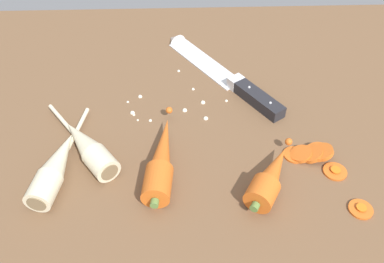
# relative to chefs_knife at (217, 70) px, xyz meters

# --- Properties ---
(ground_plane) EXTENTS (1.20, 0.90, 0.04)m
(ground_plane) POSITION_rel_chefs_knife_xyz_m (-0.06, -0.17, -0.03)
(ground_plane) COLOR brown
(chefs_knife) EXTENTS (0.22, 0.31, 0.04)m
(chefs_knife) POSITION_rel_chefs_knife_xyz_m (0.00, 0.00, 0.00)
(chefs_knife) COLOR silver
(chefs_knife) RESTS_ON ground_plane
(whole_carrot) EXTENTS (0.06, 0.21, 0.04)m
(whole_carrot) POSITION_rel_chefs_knife_xyz_m (-0.11, -0.25, 0.01)
(whole_carrot) COLOR #D6601E
(whole_carrot) RESTS_ON ground_plane
(whole_carrot_second) EXTENTS (0.10, 0.14, 0.04)m
(whole_carrot_second) POSITION_rel_chefs_knife_xyz_m (0.05, -0.29, 0.01)
(whole_carrot_second) COLOR #D6601E
(whole_carrot_second) RESTS_ON ground_plane
(parsnip_front) EXTENTS (0.15, 0.18, 0.04)m
(parsnip_front) POSITION_rel_chefs_knife_xyz_m (-0.22, -0.22, 0.01)
(parsnip_front) COLOR beige
(parsnip_front) RESTS_ON ground_plane
(parsnip_mid_left) EXTENTS (0.06, 0.22, 0.04)m
(parsnip_mid_left) POSITION_rel_chefs_knife_xyz_m (-0.27, -0.26, 0.01)
(parsnip_mid_left) COLOR beige
(parsnip_mid_left) RESTS_ON ground_plane
(carrot_slice_stack) EXTENTS (0.08, 0.04, 0.03)m
(carrot_slice_stack) POSITION_rel_chefs_knife_xyz_m (0.13, -0.24, 0.00)
(carrot_slice_stack) COLOR #D6601E
(carrot_slice_stack) RESTS_ON ground_plane
(carrot_slice_stray_near) EXTENTS (0.03, 0.03, 0.01)m
(carrot_slice_stray_near) POSITION_rel_chefs_knife_xyz_m (0.18, -0.34, -0.00)
(carrot_slice_stray_near) COLOR #D6601E
(carrot_slice_stray_near) RESTS_ON ground_plane
(carrot_slice_stray_mid) EXTENTS (0.04, 0.04, 0.01)m
(carrot_slice_stray_mid) POSITION_rel_chefs_knife_xyz_m (0.16, -0.27, -0.00)
(carrot_slice_stray_mid) COLOR #D6601E
(carrot_slice_stray_mid) RESTS_ON ground_plane
(mince_crumbs) EXTENTS (0.19, 0.15, 0.01)m
(mince_crumbs) POSITION_rel_chefs_knife_xyz_m (-0.08, -0.10, -0.00)
(mince_crumbs) COLOR silver
(mince_crumbs) RESTS_ON ground_plane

